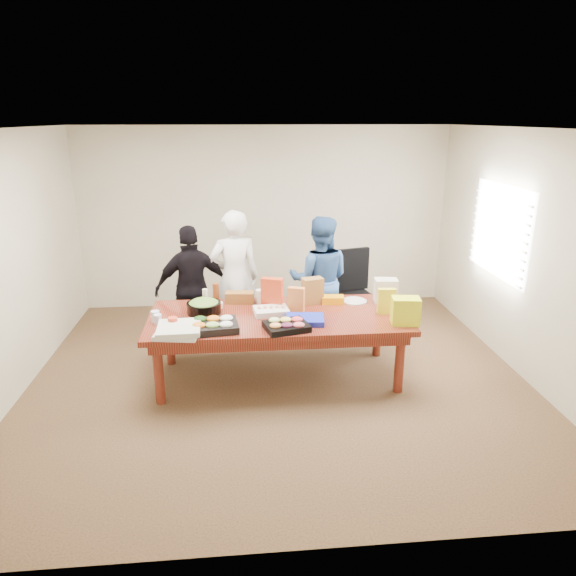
{
  "coord_description": "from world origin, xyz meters",
  "views": [
    {
      "loc": [
        -0.38,
        -5.28,
        2.8
      ],
      "look_at": [
        0.12,
        0.1,
        1.02
      ],
      "focal_mm": 32.41,
      "sensor_mm": 36.0,
      "label": 1
    }
  ],
  "objects": [
    {
      "name": "ranch_bottle",
      "position": [
        -0.81,
        0.42,
        0.84
      ],
      "size": [
        0.06,
        0.06,
        0.18
      ],
      "primitive_type": "cylinder",
      "rotation": [
        0.0,
        0.0,
        -0.03
      ],
      "color": "beige",
      "rests_on": "conference_table"
    },
    {
      "name": "grocery_bag_white",
      "position": [
        1.28,
        0.31,
        0.89
      ],
      "size": [
        0.28,
        0.21,
        0.28
      ],
      "primitive_type": "cube",
      "rotation": [
        0.0,
        0.0,
        -0.11
      ],
      "color": "silver",
      "rests_on": "conference_table"
    },
    {
      "name": "pizza_box_lower",
      "position": [
        -1.02,
        -0.42,
        0.77
      ],
      "size": [
        0.48,
        0.48,
        0.05
      ],
      "primitive_type": "cube",
      "rotation": [
        0.0,
        0.0,
        -0.15
      ],
      "color": "silver",
      "rests_on": "conference_table"
    },
    {
      "name": "conference_table",
      "position": [
        0.0,
        0.0,
        0.38
      ],
      "size": [
        2.8,
        1.2,
        0.75
      ],
      "primitive_type": "cube",
      "color": "#4C1C0F",
      "rests_on": "floor"
    },
    {
      "name": "window_blinds",
      "position": [
        2.68,
        0.6,
        1.5
      ],
      "size": [
        0.04,
        1.36,
        1.0
      ],
      "primitive_type": "cube",
      "color": "beige",
      "rests_on": "wall_right"
    },
    {
      "name": "veggie_tray",
      "position": [
        -0.69,
        -0.35,
        0.79
      ],
      "size": [
        0.54,
        0.44,
        0.07
      ],
      "primitive_type": "cube",
      "rotation": [
        0.0,
        0.0,
        0.13
      ],
      "color": "black",
      "rests_on": "conference_table"
    },
    {
      "name": "mustard_bottle",
      "position": [
        0.35,
        0.31,
        0.83
      ],
      "size": [
        0.06,
        0.06,
        0.15
      ],
      "primitive_type": "cylinder",
      "rotation": [
        0.0,
        0.0,
        0.13
      ],
      "color": "gold",
      "rests_on": "conference_table"
    },
    {
      "name": "red_cup",
      "position": [
        -1.09,
        -0.31,
        0.81
      ],
      "size": [
        0.12,
        0.12,
        0.13
      ],
      "primitive_type": "cylinder",
      "rotation": [
        0.0,
        0.0,
        0.32
      ],
      "color": "red",
      "rests_on": "conference_table"
    },
    {
      "name": "person_center",
      "position": [
        -0.47,
        1.0,
        0.87
      ],
      "size": [
        0.7,
        0.53,
        1.74
      ],
      "primitive_type": "imported",
      "rotation": [
        0.0,
        0.0,
        3.33
      ],
      "color": "silver",
      "rests_on": "floor"
    },
    {
      "name": "dip_bowl_b",
      "position": [
        -0.68,
        0.29,
        0.78
      ],
      "size": [
        0.2,
        0.2,
        0.06
      ],
      "primitive_type": "cylinder",
      "rotation": [
        0.0,
        0.0,
        -0.33
      ],
      "color": "beige",
      "rests_on": "conference_table"
    },
    {
      "name": "clear_cup_a",
      "position": [
        -1.26,
        -0.16,
        0.81
      ],
      "size": [
        0.08,
        0.08,
        0.11
      ],
      "primitive_type": "cylinder",
      "rotation": [
        0.0,
        0.0,
        -0.04
      ],
      "color": "silver",
      "rests_on": "conference_table"
    },
    {
      "name": "kraft_bag",
      "position": [
        0.42,
        0.33,
        0.9
      ],
      "size": [
        0.26,
        0.19,
        0.31
      ],
      "primitive_type": "cube",
      "rotation": [
        0.0,
        0.0,
        0.26
      ],
      "color": "olive",
      "rests_on": "conference_table"
    },
    {
      "name": "chip_bag_orange",
      "position": [
        0.21,
        0.08,
        0.89
      ],
      "size": [
        0.2,
        0.14,
        0.28
      ],
      "primitive_type": "cube",
      "rotation": [
        0.0,
        0.0,
        -0.34
      ],
      "color": "#CA6C30",
      "rests_on": "conference_table"
    },
    {
      "name": "office_chair",
      "position": [
        1.14,
        1.23,
        0.53
      ],
      "size": [
        0.66,
        0.66,
        1.07
      ],
      "primitive_type": "cube",
      "rotation": [
        0.0,
        0.0,
        0.24
      ],
      "color": "black",
      "rests_on": "floor"
    },
    {
      "name": "chip_bag_blue",
      "position": [
        0.27,
        -0.24,
        0.78
      ],
      "size": [
        0.42,
        0.34,
        0.06
      ],
      "primitive_type": "cube",
      "rotation": [
        0.0,
        0.0,
        -0.11
      ],
      "color": "#1825B5",
      "rests_on": "conference_table"
    },
    {
      "name": "clear_cup_b",
      "position": [
        -1.3,
        -0.08,
        0.81
      ],
      "size": [
        0.1,
        0.1,
        0.12
      ],
      "primitive_type": "cylinder",
      "rotation": [
        0.0,
        0.0,
        -0.22
      ],
      "color": "white",
      "rests_on": "conference_table"
    },
    {
      "name": "wall_front",
      "position": [
        0.0,
        -2.5,
        1.35
      ],
      "size": [
        5.5,
        0.04,
        2.7
      ],
      "primitive_type": "cube",
      "color": "beige",
      "rests_on": "floor"
    },
    {
      "name": "wall_right",
      "position": [
        2.75,
        0.0,
        1.35
      ],
      "size": [
        0.04,
        5.0,
        2.7
      ],
      "primitive_type": "cube",
      "color": "beige",
      "rests_on": "floor"
    },
    {
      "name": "bread_loaf",
      "position": [
        -0.41,
        0.43,
        0.81
      ],
      "size": [
        0.34,
        0.17,
        0.13
      ],
      "primitive_type": "cube",
      "rotation": [
        0.0,
        0.0,
        -0.09
      ],
      "color": "brown",
      "rests_on": "conference_table"
    },
    {
      "name": "ceiling",
      "position": [
        0.0,
        0.0,
        2.71
      ],
      "size": [
        5.5,
        5.0,
        0.02
      ],
      "primitive_type": "cube",
      "color": "white",
      "rests_on": "wall_back"
    },
    {
      "name": "wall_back",
      "position": [
        0.0,
        2.5,
        1.35
      ],
      "size": [
        5.5,
        0.04,
        2.7
      ],
      "primitive_type": "cube",
      "color": "beige",
      "rests_on": "floor"
    },
    {
      "name": "plate_a",
      "position": [
        0.92,
        0.34,
        0.76
      ],
      "size": [
        0.36,
        0.36,
        0.02
      ],
      "primitive_type": "cylinder",
      "rotation": [
        0.0,
        0.0,
        -0.34
      ],
      "color": "silver",
      "rests_on": "conference_table"
    },
    {
      "name": "dip_bowl_a",
      "position": [
        0.22,
        0.25,
        0.78
      ],
      "size": [
        0.16,
        0.16,
        0.06
      ],
      "primitive_type": "cylinder",
      "rotation": [
        0.0,
        0.0,
        0.14
      ],
      "color": "beige",
      "rests_on": "conference_table"
    },
    {
      "name": "window_panel",
      "position": [
        2.72,
        0.6,
        1.5
      ],
      "size": [
        0.03,
        1.4,
        1.1
      ],
      "primitive_type": "cube",
      "color": "white",
      "rests_on": "wall_right"
    },
    {
      "name": "floor",
      "position": [
        0.0,
        0.0,
        -0.01
      ],
      "size": [
        5.5,
        5.0,
        0.02
      ],
      "primitive_type": "cube",
      "color": "#47301E",
      "rests_on": "ground"
    },
    {
      "name": "fruit_tray",
      "position": [
        0.05,
        -0.41,
        0.78
      ],
      "size": [
        0.5,
        0.43,
        0.06
      ],
      "primitive_type": "cube",
      "rotation": [
        0.0,
        0.0,
        0.25
      ],
      "color": "black",
      "rests_on": "conference_table"
    },
    {
      "name": "person_left",
      "position": [
        -0.99,
        0.93,
        0.79
      ],
      "size": [
        0.99,
        0.62,
        1.57
      ],
      "primitive_type": "imported",
      "rotation": [
        0.0,
        0.0,
        3.41
      ],
      "color": "black",
      "rests_on": "floor"
    },
    {
      "name": "dressing_bottle",
      "position": [
        -0.69,
        0.5,
        0.86
      ],
      "size": [
        0.08,
        0.08,
        0.22
      ],
      "primitive_type": "cylinder",
      "rotation": [
        0.0,
        0.0,
        -0.13
      ],
      "color": "maroon",
      "rests_on": "conference_table"
    },
    {
      "name": "salad_bowl",
      "position": [
        -0.81,
        0.14,
        0.81
      ],
      "size": [
        0.46,
        0.46,
        0.12
      ],
      "primitive_type": "cylinder",
      "rotation": [
        0.0,
        0.0,
        -0.26
      ],
      "color": "black",
      "rests_on": "conference_table"
    },
    {
      "name": "sheet_cake",
      "position": [
        -0.07,
        0.05,
        0.78
      ],
      "size": [
        0.4,
        0.32,
        0.06
      ],
      "primitive_type": "cube",
      "rotation": [
        0.0,
        0.0,
        0.12
      ],
      "color": "silver",
      "rests_on": "conference_table"
    },
    {
      "name": "wall_left",
      "position": [
        -2.75,
        0.0,
        1.35
      ],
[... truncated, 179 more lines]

